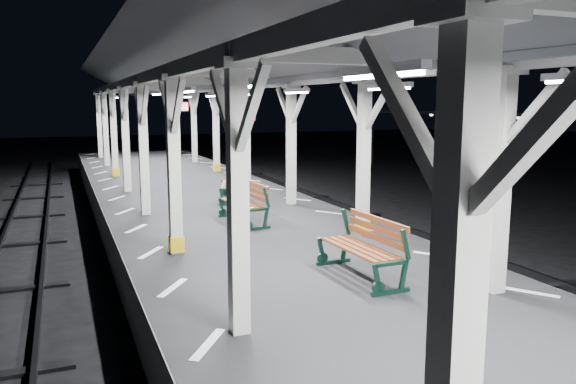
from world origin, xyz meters
TOP-DOWN VIEW (x-y plane):
  - ground at (0.00, 0.00)m, footprint 120.00×120.00m
  - platform at (0.00, 0.00)m, footprint 6.00×50.00m
  - hazard_stripes_left at (-2.45, 0.00)m, footprint 1.00×48.00m
  - hazard_stripes_right at (2.45, 0.00)m, footprint 1.00×48.00m
  - track_right at (5.00, 0.00)m, footprint 2.20×60.00m
  - canopy at (0.00, -0.02)m, footprint 5.40×49.00m
  - bench_near at (0.56, -0.63)m, footprint 0.75×1.84m
  - bench_mid at (0.09, 4.13)m, footprint 0.78×1.79m
  - bench_far at (0.70, 7.14)m, footprint 1.14×1.87m

SIDE VIEW (x-z plane):
  - ground at x=0.00m, z-range 0.00..0.00m
  - track_right at x=5.00m, z-range 0.00..0.16m
  - platform at x=0.00m, z-range 0.00..1.00m
  - hazard_stripes_left at x=-2.45m, z-range 1.00..1.01m
  - hazard_stripes_right at x=2.45m, z-range 1.00..1.01m
  - bench_mid at x=0.09m, z-range 1.03..1.98m
  - bench_far at x=0.70m, z-range 1.03..1.99m
  - bench_near at x=0.56m, z-range 1.03..2.02m
  - canopy at x=0.00m, z-range 2.24..6.89m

